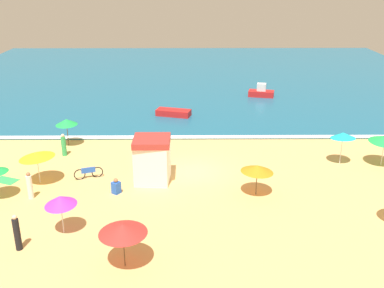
# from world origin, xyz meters

# --- Properties ---
(ground_plane) EXTENTS (60.00, 60.00, 0.00)m
(ground_plane) POSITION_xyz_m (0.00, 0.00, 0.00)
(ground_plane) COLOR #E5B26B
(ocean_water) EXTENTS (60.00, 44.00, 0.10)m
(ocean_water) POSITION_xyz_m (0.00, 28.00, 0.05)
(ocean_water) COLOR #196084
(ocean_water) RESTS_ON ground_plane
(wave_breaker_foam) EXTENTS (57.00, 0.70, 0.01)m
(wave_breaker_foam) POSITION_xyz_m (0.00, 6.30, 0.10)
(wave_breaker_foam) COLOR white
(wave_breaker_foam) RESTS_ON ocean_water
(lifeguard_cabana) EXTENTS (2.22, 2.19, 2.84)m
(lifeguard_cabana) POSITION_xyz_m (-2.54, -1.33, 1.45)
(lifeguard_cabana) COLOR white
(lifeguard_cabana) RESTS_ON ground_plane
(beach_umbrella_0) EXTENTS (2.43, 2.41, 1.90)m
(beach_umbrella_0) POSITION_xyz_m (3.63, -3.20, 1.65)
(beach_umbrella_0) COLOR #4C3823
(beach_umbrella_0) RESTS_ON ground_plane
(beach_umbrella_2) EXTENTS (2.16, 2.17, 2.12)m
(beach_umbrella_2) POSITION_xyz_m (-6.57, -7.25, 1.81)
(beach_umbrella_2) COLOR silver
(beach_umbrella_2) RESTS_ON ground_plane
(beach_umbrella_4) EXTENTS (2.34, 2.32, 2.09)m
(beach_umbrella_4) POSITION_xyz_m (-9.50, -1.58, 1.84)
(beach_umbrella_4) COLOR silver
(beach_umbrella_4) RESTS_ON ground_plane
(beach_umbrella_6) EXTENTS (2.18, 2.18, 2.12)m
(beach_umbrella_6) POSITION_xyz_m (-9.31, 4.74, 1.88)
(beach_umbrella_6) COLOR #4C3823
(beach_umbrella_6) RESTS_ON ground_plane
(beach_umbrella_7) EXTENTS (2.88, 2.88, 2.15)m
(beach_umbrella_7) POSITION_xyz_m (-3.15, -9.96, 1.90)
(beach_umbrella_7) COLOR #4C3823
(beach_umbrella_7) RESTS_ON ground_plane
(beach_umbrella_8) EXTENTS (2.24, 2.26, 2.32)m
(beach_umbrella_8) POSITION_xyz_m (9.95, 1.22, 2.05)
(beach_umbrella_8) COLOR silver
(beach_umbrella_8) RESTS_ON ground_plane
(parked_bicycle) EXTENTS (1.74, 0.64, 0.76)m
(parked_bicycle) POSITION_xyz_m (-6.63, -0.92, 0.38)
(parked_bicycle) COLOR black
(parked_bicycle) RESTS_ON ground_plane
(beachgoer_1) EXTENTS (0.38, 0.38, 1.63)m
(beachgoer_1) POSITION_xyz_m (-9.40, -3.58, 0.77)
(beachgoer_1) COLOR white
(beachgoer_1) RESTS_ON ground_plane
(beachgoer_2) EXTENTS (0.45, 0.45, 1.62)m
(beachgoer_2) POSITION_xyz_m (-9.13, 2.85, 0.76)
(beachgoer_2) COLOR green
(beachgoer_2) RESTS_ON ground_plane
(beachgoer_4) EXTENTS (0.59, 0.59, 0.96)m
(beachgoer_4) POSITION_xyz_m (-4.58, -2.99, 0.41)
(beachgoer_4) COLOR blue
(beachgoer_4) RESTS_ON ground_plane
(beachgoer_5) EXTENTS (0.40, 0.40, 1.83)m
(beachgoer_5) POSITION_xyz_m (-8.29, -8.67, 0.87)
(beachgoer_5) COLOR black
(beachgoer_5) RESTS_ON ground_plane
(beachgoer_7) EXTENTS (0.53, 0.53, 0.80)m
(beachgoer_7) POSITION_xyz_m (-2.33, 3.08, 0.33)
(beachgoer_7) COLOR green
(beachgoer_7) RESTS_ON ground_plane
(beach_towel_0) EXTENTS (1.74, 1.40, 0.01)m
(beach_towel_0) POSITION_xyz_m (-11.76, -1.23, 0.01)
(beach_towel_0) COLOR green
(beach_towel_0) RESTS_ON ground_plane
(small_boat_0) EXTENTS (2.79, 1.75, 1.37)m
(small_boat_0) POSITION_xyz_m (7.22, 18.46, 0.55)
(small_boat_0) COLOR red
(small_boat_0) RESTS_ON ocean_water
(small_boat_1) EXTENTS (3.25, 1.98, 0.56)m
(small_boat_1) POSITION_xyz_m (-1.67, 11.88, 0.38)
(small_boat_1) COLOR red
(small_boat_1) RESTS_ON ocean_water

